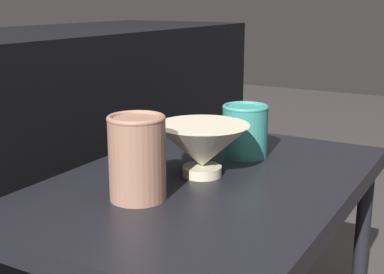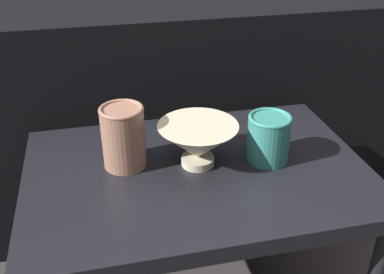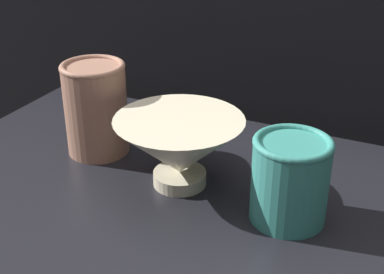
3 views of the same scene
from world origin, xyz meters
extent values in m
cube|color=black|center=(0.00, 0.00, 0.47)|extent=(0.81, 0.54, 0.04)
cylinder|color=black|center=(-0.37, 0.24, 0.22)|extent=(0.04, 0.04, 0.45)
cube|color=black|center=(0.00, 0.57, 0.38)|extent=(1.73, 0.50, 0.75)
cylinder|color=beige|center=(0.01, 0.02, 0.50)|extent=(0.08, 0.08, 0.02)
cone|color=beige|center=(0.01, 0.02, 0.55)|extent=(0.19, 0.19, 0.09)
cylinder|color=#996B56|center=(-0.16, 0.05, 0.56)|extent=(0.10, 0.10, 0.15)
torus|color=#996B56|center=(-0.16, 0.05, 0.63)|extent=(0.10, 0.10, 0.01)
cylinder|color=teal|center=(0.17, 0.00, 0.54)|extent=(0.10, 0.10, 0.11)
torus|color=teal|center=(0.17, 0.00, 0.60)|extent=(0.10, 0.10, 0.01)
camera|label=1|loc=(-0.89, -0.47, 0.83)|focal=50.00mm
camera|label=2|loc=(-0.21, -0.86, 1.07)|focal=42.00mm
camera|label=3|loc=(0.31, -0.59, 0.91)|focal=50.00mm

